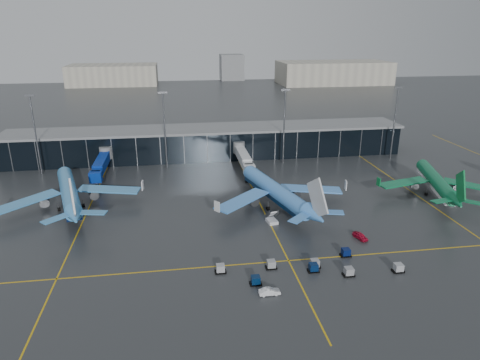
{
  "coord_description": "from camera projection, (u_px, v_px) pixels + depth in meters",
  "views": [
    {
      "loc": [
        -11.14,
        -88.89,
        44.78
      ],
      "look_at": [
        5.0,
        18.0,
        6.0
      ],
      "focal_mm": 32.0,
      "sensor_mm": 36.0,
      "label": 1
    }
  ],
  "objects": [
    {
      "name": "airliner_aer_lingus",
      "position": [
        437.0,
        173.0,
        119.87
      ],
      "size": [
        44.48,
        47.75,
        12.16
      ],
      "primitive_type": null,
      "rotation": [
        0.0,
        0.0,
        -0.29
      ],
      "color": "#0D7041",
      "rests_on": "ground"
    },
    {
      "name": "taxi_lines",
      "position": [
        263.0,
        210.0,
        110.7
      ],
      "size": [
        220.0,
        120.0,
        0.02
      ],
      "color": "gold",
      "rests_on": "ground"
    },
    {
      "name": "jet_bridges",
      "position": [
        101.0,
        164.0,
        132.97
      ],
      "size": [
        94.0,
        27.5,
        7.2
      ],
      "color": "#595B60",
      "rests_on": "ground"
    },
    {
      "name": "airliner_klm_near",
      "position": [
        275.0,
        182.0,
        111.51
      ],
      "size": [
        48.13,
        51.94,
        13.42
      ],
      "primitive_type": null,
      "rotation": [
        0.0,
        0.0,
        0.25
      ],
      "color": "#458CE4",
      "rests_on": "ground"
    },
    {
      "name": "airliner_arkefly",
      "position": [
        67.0,
        183.0,
        111.0
      ],
      "size": [
        48.66,
        52.27,
        13.34
      ],
      "primitive_type": null,
      "rotation": [
        0.0,
        0.0,
        0.28
      ],
      "color": "#3E8DCD",
      "rests_on": "ground"
    },
    {
      "name": "service_van_white",
      "position": [
        270.0,
        291.0,
        75.64
      ],
      "size": [
        3.87,
        1.39,
        1.27
      ],
      "primitive_type": "imported",
      "rotation": [
        0.0,
        0.0,
        1.58
      ],
      "color": "silver",
      "rests_on": "ground"
    },
    {
      "name": "ground",
      "position": [
        230.0,
        231.0,
        99.42
      ],
      "size": [
        600.0,
        600.0,
        0.0
      ],
      "primitive_type": "plane",
      "color": "#282B2D",
      "rests_on": "ground"
    },
    {
      "name": "mobile_airstair",
      "position": [
        272.0,
        220.0,
        103.47
      ],
      "size": [
        2.68,
        3.51,
        3.45
      ],
      "rotation": [
        0.0,
        0.0,
        0.16
      ],
      "color": "silver",
      "rests_on": "ground"
    },
    {
      "name": "baggage_carts",
      "position": [
        309.0,
        267.0,
        83.04
      ],
      "size": [
        36.29,
        8.89,
        1.7
      ],
      "color": "black",
      "rests_on": "ground"
    },
    {
      "name": "distant_hangars",
      "position": [
        248.0,
        73.0,
        354.83
      ],
      "size": [
        260.0,
        71.0,
        22.0
      ],
      "color": "#B2AD99",
      "rests_on": "ground"
    },
    {
      "name": "terminal_pier",
      "position": [
        208.0,
        142.0,
        155.29
      ],
      "size": [
        142.0,
        17.0,
        10.7
      ],
      "color": "black",
      "rests_on": "ground"
    },
    {
      "name": "service_van_red",
      "position": [
        360.0,
        236.0,
        95.61
      ],
      "size": [
        2.72,
        4.4,
        1.4
      ],
      "primitive_type": "imported",
      "rotation": [
        0.0,
        0.0,
        0.28
      ],
      "color": "#B10D2A",
      "rests_on": "ground"
    },
    {
      "name": "flood_masts",
      "position": [
        226.0,
        126.0,
        141.99
      ],
      "size": [
        203.0,
        0.5,
        25.5
      ],
      "color": "#595B60",
      "rests_on": "ground"
    }
  ]
}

